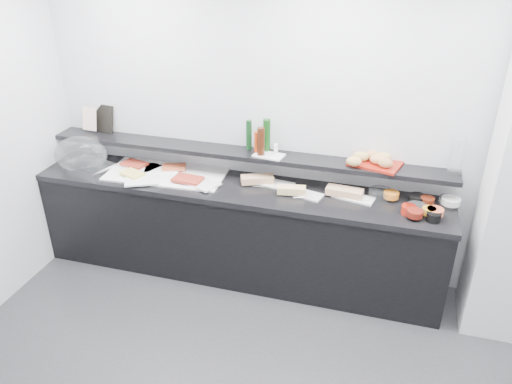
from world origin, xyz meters
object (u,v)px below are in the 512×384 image
(framed_print, at_px, (103,118))
(cloche_base, at_px, (89,166))
(sandwich_plate_mid, at_px, (303,194))
(carafe, at_px, (457,156))
(condiment_tray, at_px, (269,155))
(bread_tray, at_px, (375,163))

(framed_print, bearing_deg, cloche_base, -80.94)
(sandwich_plate_mid, distance_m, carafe, 1.24)
(sandwich_plate_mid, height_order, framed_print, framed_print)
(cloche_base, distance_m, carafe, 3.20)
(cloche_base, relative_size, condiment_tray, 1.69)
(cloche_base, distance_m, bread_tray, 2.58)
(framed_print, distance_m, condiment_tray, 1.67)
(condiment_tray, bearing_deg, carafe, 11.54)
(sandwich_plate_mid, distance_m, framed_print, 2.05)
(cloche_base, relative_size, carafe, 1.42)
(framed_print, bearing_deg, condiment_tray, 7.92)
(framed_print, relative_size, bread_tray, 0.65)
(condiment_tray, xyz_separation_m, carafe, (1.49, 0.07, 0.14))
(condiment_tray, bearing_deg, framed_print, -175.88)
(framed_print, relative_size, carafe, 0.87)
(sandwich_plate_mid, bearing_deg, cloche_base, -164.87)
(sandwich_plate_mid, bearing_deg, condiment_tray, 171.28)
(condiment_tray, height_order, bread_tray, bread_tray)
(carafe, bearing_deg, cloche_base, -175.73)
(cloche_base, height_order, bread_tray, bread_tray)
(cloche_base, xyz_separation_m, framed_print, (0.02, 0.31, 0.36))
(sandwich_plate_mid, relative_size, condiment_tray, 1.34)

